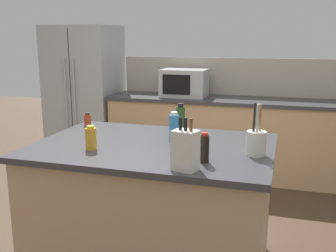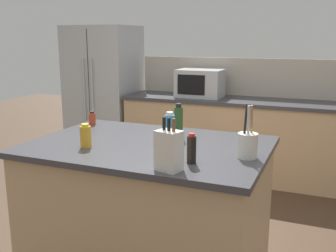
% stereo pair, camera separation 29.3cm
% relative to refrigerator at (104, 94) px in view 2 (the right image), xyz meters
% --- Properties ---
extents(back_counter_run, '(3.11, 0.66, 0.94)m').
position_rel_refrigerator_xyz_m(back_counter_run, '(2.03, -0.05, -0.43)').
color(back_counter_run, tan).
rests_on(back_counter_run, ground_plane).
extents(wall_backsplash, '(3.07, 0.03, 0.46)m').
position_rel_refrigerator_xyz_m(wall_backsplash, '(2.03, 0.27, 0.27)').
color(wall_backsplash, '#B2A899').
rests_on(wall_backsplash, back_counter_run).
extents(kitchen_island, '(1.60, 1.11, 0.94)m').
position_rel_refrigerator_xyz_m(kitchen_island, '(1.73, -2.25, -0.43)').
color(kitchen_island, tan).
rests_on(kitchen_island, ground_plane).
extents(refrigerator, '(0.88, 0.75, 1.80)m').
position_rel_refrigerator_xyz_m(refrigerator, '(0.00, 0.00, 0.00)').
color(refrigerator, '#ADB2B7').
rests_on(refrigerator, ground_plane).
extents(microwave, '(0.54, 0.39, 0.33)m').
position_rel_refrigerator_xyz_m(microwave, '(1.38, -0.05, 0.21)').
color(microwave, '#ADB2B7').
rests_on(microwave, back_counter_run).
extents(knife_block, '(0.15, 0.13, 0.29)m').
position_rel_refrigerator_xyz_m(knife_block, '(2.07, -2.70, 0.15)').
color(knife_block, beige).
rests_on(knife_block, kitchen_island).
extents(utensil_crock, '(0.12, 0.12, 0.32)m').
position_rel_refrigerator_xyz_m(utensil_crock, '(2.42, -2.31, 0.12)').
color(utensil_crock, beige).
rests_on(utensil_crock, kitchen_island).
extents(spice_jar_paprika, '(0.06, 0.06, 0.11)m').
position_rel_refrigerator_xyz_m(spice_jar_paprika, '(1.05, -1.88, 0.09)').
color(spice_jar_paprika, '#B73D1E').
rests_on(spice_jar_paprika, kitchen_island).
extents(soy_sauce_bottle, '(0.05, 0.05, 0.18)m').
position_rel_refrigerator_xyz_m(soy_sauce_bottle, '(2.14, -2.54, 0.12)').
color(soy_sauce_bottle, black).
rests_on(soy_sauce_bottle, kitchen_island).
extents(honey_jar, '(0.07, 0.07, 0.16)m').
position_rel_refrigerator_xyz_m(honey_jar, '(1.39, -2.48, 0.11)').
color(honey_jar, gold).
rests_on(honey_jar, kitchen_island).
extents(olive_oil_bottle, '(0.06, 0.06, 0.25)m').
position_rel_refrigerator_xyz_m(olive_oil_bottle, '(1.86, -2.01, 0.16)').
color(olive_oil_bottle, '#2D4C1E').
rests_on(olive_oil_bottle, kitchen_island).
extents(dish_soap_bottle, '(0.07, 0.07, 0.21)m').
position_rel_refrigerator_xyz_m(dish_soap_bottle, '(1.85, -2.16, 0.14)').
color(dish_soap_bottle, '#3384BC').
rests_on(dish_soap_bottle, kitchen_island).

